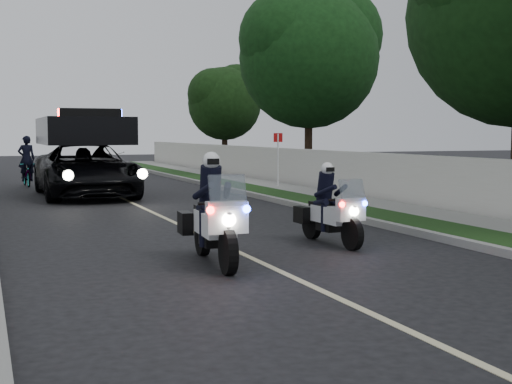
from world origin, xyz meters
The scene contains 14 objects.
ground centered at (0.00, 0.00, 0.00)m, with size 120.00×120.00×0.00m, color black.
curb_right centered at (4.10, 10.00, 0.07)m, with size 0.20×60.00×0.15m, color gray.
grass_verge centered at (4.80, 10.00, 0.08)m, with size 1.20×60.00×0.16m, color #193814.
sidewalk_right centered at (6.10, 10.00, 0.08)m, with size 1.40×60.00×0.16m, color gray.
property_wall centered at (7.10, 10.00, 0.75)m, with size 0.22×60.00×1.50m, color beige.
lane_marking centered at (0.00, 10.00, 0.00)m, with size 0.12×50.00×0.01m, color #BFB78C.
police_moto_left centered at (-0.74, 3.02, 0.00)m, with size 0.75×2.13×1.81m, color white, non-canonical shape.
police_moto_right centered at (1.94, 4.11, 0.00)m, with size 0.64×1.83×1.56m, color silver, non-canonical shape.
police_suv centered at (-0.98, 15.90, 0.00)m, with size 2.93×6.33×3.08m, color black.
bicycle centered at (-2.53, 21.30, 0.00)m, with size 0.61×1.76×0.92m, color black.
cyclist centered at (-2.53, 21.30, 0.00)m, with size 0.65×0.43×1.79m, color black.
sign_post centered at (6.00, 16.05, 0.00)m, with size 0.34×0.34×2.17m, color #B5170C, non-canonical shape.
tree_right_d centered at (9.87, 21.49, 0.00)m, with size 6.40×6.40×10.66m, color #153E14, non-canonical shape.
tree_right_e centered at (10.08, 33.99, 0.00)m, with size 4.58×4.58×7.63m, color #153310, non-canonical shape.
Camera 1 is at (-4.18, -7.56, 2.11)m, focal length 48.90 mm.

